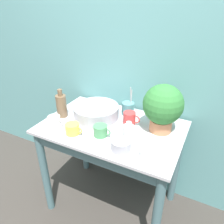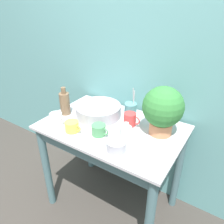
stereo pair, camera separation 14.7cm
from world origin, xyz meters
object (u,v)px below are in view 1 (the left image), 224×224
at_px(mug_white, 54,121).
at_px(bowl_small_enamel_white, 152,154).
at_px(bottle_tall, 61,105).
at_px(bottle_short, 128,133).
at_px(bowl_wash_large, 96,111).
at_px(utensil_cup, 128,108).
at_px(mug_red, 130,118).
at_px(potted_plant, 163,106).
at_px(mug_yellow, 73,129).
at_px(mug_green, 101,131).
at_px(bowl_small_steel, 121,145).

bearing_deg(mug_white, bowl_small_enamel_white, -1.04).
xyz_separation_m(bottle_tall, bottle_short, (0.60, -0.06, -0.04)).
relative_size(bowl_wash_large, utensil_cup, 1.50).
height_order(bottle_tall, mug_red, bottle_tall).
relative_size(bottle_tall, mug_white, 1.85).
distance_m(bottle_tall, mug_red, 0.55).
relative_size(potted_plant, mug_yellow, 2.68).
xyz_separation_m(bowl_wash_large, mug_yellow, (-0.03, -0.28, -0.01)).
bearing_deg(potted_plant, bottle_short, -126.65).
height_order(potted_plant, mug_white, potted_plant).
distance_m(potted_plant, mug_yellow, 0.64).
relative_size(bowl_wash_large, mug_white, 2.87).
bearing_deg(bottle_short, bottle_tall, 174.03).
height_order(mug_green, bowl_small_enamel_white, mug_green).
distance_m(bottle_short, mug_red, 0.21).
bearing_deg(mug_green, bowl_small_steel, -22.57).
distance_m(bowl_small_enamel_white, utensil_cup, 0.54).
bearing_deg(bottle_tall, bottle_short, -5.97).
height_order(bowl_wash_large, bowl_small_enamel_white, bowl_wash_large).
xyz_separation_m(bottle_short, mug_yellow, (-0.38, -0.11, -0.02)).
xyz_separation_m(mug_green, bowl_small_steel, (0.19, -0.08, -0.00)).
height_order(bottle_tall, bottle_short, bottle_tall).
xyz_separation_m(bottle_short, bowl_small_steel, (0.00, -0.12, -0.02)).
height_order(bowl_wash_large, bowl_small_steel, bowl_wash_large).
distance_m(bowl_wash_large, mug_green, 0.27).
xyz_separation_m(mug_green, utensil_cup, (0.05, 0.37, 0.01)).
distance_m(bowl_wash_large, bowl_small_steel, 0.46).
bearing_deg(bottle_tall, mug_red, 13.77).
xyz_separation_m(potted_plant, bottle_short, (-0.16, -0.21, -0.14)).
xyz_separation_m(mug_yellow, mug_red, (0.31, 0.30, 0.01)).
distance_m(potted_plant, mug_red, 0.27).
relative_size(bottle_short, bowl_small_steel, 1.10).
height_order(potted_plant, bottle_tall, potted_plant).
distance_m(bottle_short, utensil_cup, 0.36).
xyz_separation_m(potted_plant, mug_yellow, (-0.54, -0.32, -0.15)).
bearing_deg(bowl_wash_large, bowl_small_enamel_white, -26.34).
bearing_deg(potted_plant, mug_red, -174.83).
relative_size(bottle_short, mug_white, 1.11).
bearing_deg(mug_green, mug_yellow, -160.03).
height_order(bowl_wash_large, mug_green, bowl_wash_large).
distance_m(bowl_small_steel, utensil_cup, 0.47).
bearing_deg(utensil_cup, bottle_tall, -149.87).
bearing_deg(bowl_small_steel, bowl_wash_large, 140.16).
distance_m(bowl_wash_large, mug_white, 0.33).
height_order(bowl_small_enamel_white, utensil_cup, utensil_cup).
xyz_separation_m(mug_green, bowl_small_enamel_white, (0.39, -0.06, -0.02)).
distance_m(mug_yellow, bowl_small_enamel_white, 0.57).
relative_size(potted_plant, bowl_small_enamel_white, 2.32).
distance_m(mug_yellow, mug_red, 0.43).
xyz_separation_m(mug_red, bowl_small_steel, (0.07, -0.31, -0.02)).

